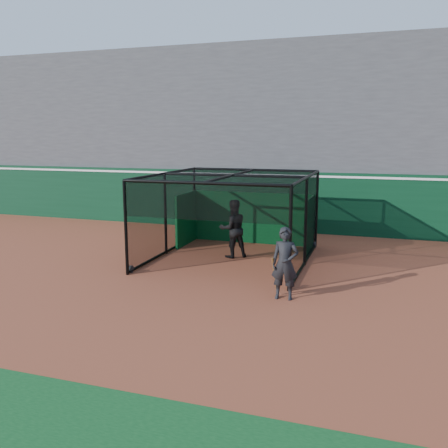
% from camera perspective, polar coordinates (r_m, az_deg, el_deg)
% --- Properties ---
extents(ground, '(120.00, 120.00, 0.00)m').
position_cam_1_polar(ground, '(12.44, -3.33, -7.93)').
color(ground, '#98472C').
rests_on(ground, ground).
extents(outfield_wall, '(50.00, 0.50, 2.50)m').
position_cam_1_polar(outfield_wall, '(20.13, 5.49, 2.90)').
color(outfield_wall, '#09331B').
rests_on(outfield_wall, ground).
extents(grandstand, '(50.00, 7.85, 8.95)m').
position_cam_1_polar(grandstand, '(23.66, 7.68, 11.73)').
color(grandstand, '#4C4C4F').
rests_on(grandstand, ground).
extents(batting_cage, '(4.79, 5.37, 2.72)m').
position_cam_1_polar(batting_cage, '(15.19, 1.01, 0.75)').
color(batting_cage, black).
rests_on(batting_cage, ground).
extents(batter, '(1.18, 1.13, 1.91)m').
position_cam_1_polar(batter, '(15.51, 1.09, -0.56)').
color(batter, black).
rests_on(batter, ground).
extents(on_deck_player, '(0.67, 0.46, 1.79)m').
position_cam_1_polar(on_deck_player, '(11.62, 7.33, -4.74)').
color(on_deck_player, black).
rests_on(on_deck_player, ground).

